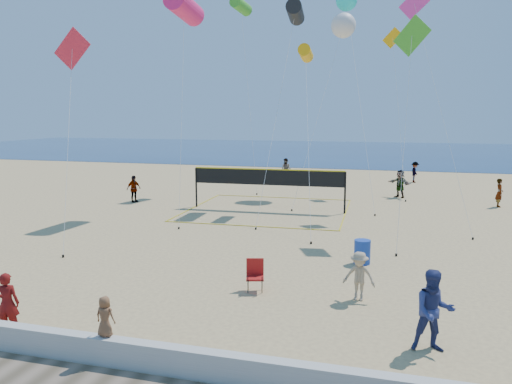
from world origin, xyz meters
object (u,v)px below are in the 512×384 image
(camp_chair, at_px, (255,273))
(volleyball_net, at_px, (268,182))
(woman, at_px, (7,303))
(trash_barrel, at_px, (362,252))

(camp_chair, relative_size, volleyball_net, 0.12)
(woman, height_order, trash_barrel, woman)
(trash_barrel, bearing_deg, woman, -133.94)
(camp_chair, bearing_deg, woman, -153.42)
(woman, relative_size, camp_chair, 1.42)
(woman, bearing_deg, trash_barrel, -154.35)
(woman, relative_size, trash_barrel, 1.77)
(woman, distance_m, volleyball_net, 17.26)
(trash_barrel, bearing_deg, volleyball_net, 122.82)
(trash_barrel, distance_m, volleyball_net, 10.67)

